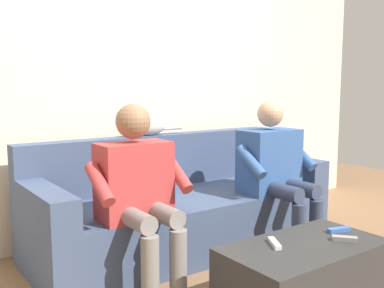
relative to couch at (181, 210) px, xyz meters
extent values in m
plane|color=#846042|center=(0.00, 0.72, -0.27)|extent=(8.00, 8.00, 0.00)
cube|color=beige|center=(0.00, -0.54, 1.02)|extent=(5.08, 0.06, 2.58)
cube|color=#3D4C6B|center=(0.00, 0.12, -0.07)|extent=(1.87, 0.69, 0.40)
cube|color=#3D4C6B|center=(0.00, -0.30, 0.13)|extent=(2.21, 0.15, 0.81)
cube|color=#3D4C6B|center=(-1.02, 0.12, 0.02)|extent=(0.17, 0.69, 0.60)
cube|color=#3D4C6B|center=(1.02, 0.12, 0.02)|extent=(0.17, 0.69, 0.60)
cube|color=#2D2D2D|center=(0.00, 1.16, -0.09)|extent=(0.89, 0.49, 0.36)
cube|color=#335693|center=(-0.57, 0.34, 0.36)|extent=(0.45, 0.26, 0.47)
sphere|color=tan|center=(-0.57, 0.34, 0.71)|extent=(0.19, 0.19, 0.19)
cylinder|color=#333D56|center=(-0.66, 0.52, 0.18)|extent=(0.11, 0.38, 0.11)
cylinder|color=#333D56|center=(-0.48, 0.52, 0.18)|extent=(0.11, 0.38, 0.11)
cylinder|color=#333D56|center=(-0.66, 0.71, -0.07)|extent=(0.10, 0.10, 0.40)
cylinder|color=#333D56|center=(-0.48, 0.71, -0.07)|extent=(0.10, 0.10, 0.40)
cylinder|color=#335693|center=(-0.83, 0.42, 0.39)|extent=(0.08, 0.27, 0.22)
cylinder|color=#335693|center=(-0.31, 0.42, 0.39)|extent=(0.08, 0.27, 0.22)
cube|color=#B23838|center=(0.57, 0.35, 0.36)|extent=(0.43, 0.23, 0.46)
sphere|color=#936B4C|center=(0.57, 0.35, 0.71)|extent=(0.21, 0.21, 0.21)
cylinder|color=gray|center=(0.48, 0.52, 0.18)|extent=(0.11, 0.33, 0.11)
cylinder|color=gray|center=(0.66, 0.52, 0.18)|extent=(0.11, 0.33, 0.11)
cylinder|color=gray|center=(0.48, 0.68, -0.07)|extent=(0.10, 0.10, 0.40)
cylinder|color=gray|center=(0.66, 0.68, -0.07)|extent=(0.10, 0.10, 0.40)
cylinder|color=#B23838|center=(0.31, 0.43, 0.38)|extent=(0.08, 0.27, 0.22)
cylinder|color=#B23838|center=(0.82, 0.43, 0.38)|extent=(0.08, 0.27, 0.22)
ellipsoid|color=silver|center=(0.09, -0.30, 0.61)|extent=(0.30, 0.13, 0.15)
sphere|color=silver|center=(0.26, -0.30, 0.63)|extent=(0.13, 0.13, 0.13)
cone|color=silver|center=(0.25, -0.33, 0.68)|extent=(0.04, 0.04, 0.04)
cone|color=silver|center=(0.25, -0.27, 0.68)|extent=(0.04, 0.04, 0.04)
cylinder|color=silver|center=(-0.12, -0.30, 0.58)|extent=(0.18, 0.03, 0.03)
cube|color=#3860B7|center=(-0.32, 1.14, 0.10)|extent=(0.15, 0.07, 0.02)
cube|color=white|center=(0.14, 1.08, 0.10)|extent=(0.10, 0.15, 0.02)
cube|color=gray|center=(-0.22, 1.26, 0.10)|extent=(0.12, 0.12, 0.02)
camera|label=1|loc=(1.79, 2.65, 0.92)|focal=41.72mm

